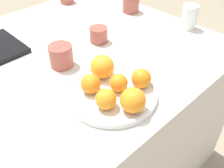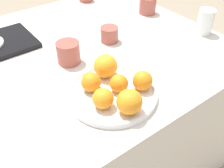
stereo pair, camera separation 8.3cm
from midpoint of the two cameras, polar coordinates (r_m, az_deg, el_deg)
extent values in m
plane|color=gray|center=(1.60, -5.96, -16.89)|extent=(12.00, 12.00, 0.00)
cube|color=silver|center=(1.31, -7.04, -7.69)|extent=(1.33, 1.03, 0.75)
cylinder|color=silver|center=(0.86, 2.77, -2.29)|extent=(0.30, 0.30, 0.02)
torus|color=silver|center=(0.85, 2.79, -1.88)|extent=(0.30, 0.30, 0.01)
sphere|color=orange|center=(0.84, 4.34, 0.01)|extent=(0.06, 0.06, 0.06)
sphere|color=orange|center=(0.77, 7.04, -3.96)|extent=(0.08, 0.08, 0.08)
sphere|color=orange|center=(0.86, 9.45, 0.60)|extent=(0.07, 0.07, 0.07)
sphere|color=orange|center=(0.78, 1.08, -3.32)|extent=(0.06, 0.06, 0.06)
sphere|color=orange|center=(0.90, 1.25, 3.83)|extent=(0.08, 0.08, 0.08)
sphere|color=orange|center=(0.84, -1.78, 0.28)|extent=(0.06, 0.06, 0.06)
cylinder|color=silver|center=(1.28, 21.48, 12.46)|extent=(0.07, 0.07, 0.11)
cylinder|color=#9E4C42|center=(1.14, 1.55, 10.71)|extent=(0.08, 0.08, 0.07)
cylinder|color=#9E4C42|center=(1.01, -7.12, 6.74)|extent=(0.09, 0.09, 0.08)
cylinder|color=#9E4C42|center=(1.42, 9.49, 16.51)|extent=(0.09, 0.09, 0.08)
camera|label=1|loc=(0.04, -87.14, 2.32)|focal=42.00mm
camera|label=2|loc=(0.04, 92.86, -2.32)|focal=42.00mm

